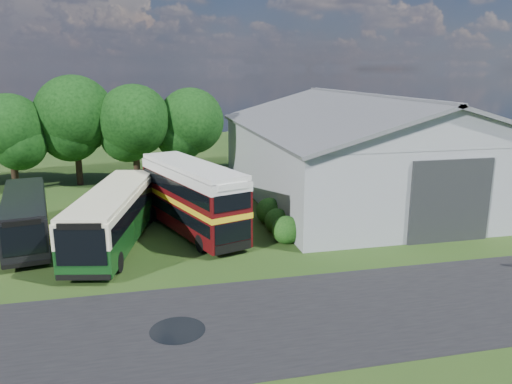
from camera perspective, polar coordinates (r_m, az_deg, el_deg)
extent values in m
plane|color=#1B3912|center=(23.42, -5.79, -11.57)|extent=(120.00, 120.00, 0.00)
cube|color=black|center=(21.34, 3.56, -14.20)|extent=(60.00, 8.00, 0.02)
cylinder|color=black|center=(20.65, -8.96, -15.39)|extent=(2.20, 2.20, 0.01)
cube|color=gray|center=(41.58, 12.09, 3.47)|extent=(18.00, 24.00, 5.50)
cube|color=#2D3033|center=(31.38, 21.34, -1.00)|extent=(5.20, 0.18, 5.00)
cylinder|color=black|center=(46.52, -25.86, 1.94)|extent=(0.56, 0.56, 3.06)
sphere|color=black|center=(45.99, -26.35, 6.50)|extent=(5.78, 5.78, 5.78)
cylinder|color=black|center=(46.88, -19.60, 2.95)|extent=(0.56, 0.56, 3.60)
sphere|color=black|center=(46.31, -20.04, 8.29)|extent=(6.80, 6.80, 6.80)
cylinder|color=black|center=(45.60, -13.47, 2.90)|extent=(0.56, 0.56, 3.31)
sphere|color=black|center=(45.03, -13.76, 7.96)|extent=(6.26, 6.26, 6.26)
cylinder|color=black|center=(46.61, -7.30, 3.31)|extent=(0.56, 0.56, 3.17)
sphere|color=black|center=(46.06, -7.45, 8.05)|extent=(5.98, 5.98, 5.98)
sphere|color=#194714|center=(29.93, 3.44, -5.74)|extent=(1.70, 1.70, 1.70)
sphere|color=#194714|center=(31.75, 2.42, -4.57)|extent=(1.60, 1.60, 1.60)
sphere|color=#194714|center=(33.59, 1.52, -3.52)|extent=(1.80, 1.80, 1.80)
cube|color=#0F3813|center=(30.14, -15.93, -2.52)|extent=(5.17, 12.23, 2.96)
cube|color=#470A0C|center=(31.26, -7.31, -0.46)|extent=(5.86, 10.54, 4.10)
cube|color=black|center=(32.60, -24.84, -2.51)|extent=(4.22, 10.59, 2.57)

